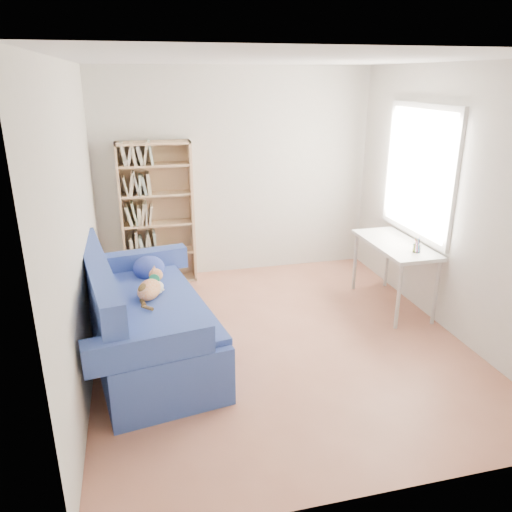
{
  "coord_description": "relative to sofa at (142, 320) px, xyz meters",
  "views": [
    {
      "loc": [
        -1.26,
        -4.18,
        2.47
      ],
      "look_at": [
        -0.19,
        0.17,
        0.85
      ],
      "focal_mm": 35.0,
      "sensor_mm": 36.0,
      "label": 1
    }
  ],
  "objects": [
    {
      "name": "desk",
      "position": [
        2.77,
        0.45,
        0.3
      ],
      "size": [
        0.53,
        1.15,
        0.75
      ],
      "color": "white",
      "rests_on": "ground"
    },
    {
      "name": "sofa",
      "position": [
        0.0,
        0.0,
        0.0
      ],
      "size": [
        1.27,
        2.17,
        1.0
      ],
      "rotation": [
        0.0,
        0.0,
        0.16
      ],
      "color": "navy",
      "rests_on": "ground"
    },
    {
      "name": "pen_cup",
      "position": [
        2.82,
        0.12,
        0.44
      ],
      "size": [
        0.08,
        0.08,
        0.16
      ],
      "color": "white",
      "rests_on": "desk"
    },
    {
      "name": "ground",
      "position": [
        1.3,
        -0.03,
        -0.37
      ],
      "size": [
        4.0,
        4.0,
        0.0
      ],
      "primitive_type": "plane",
      "color": "#A4614A",
      "rests_on": "ground"
    },
    {
      "name": "room_shell",
      "position": [
        1.4,
        -0.0,
        1.27
      ],
      "size": [
        3.54,
        4.04,
        2.62
      ],
      "color": "silver",
      "rests_on": "ground"
    },
    {
      "name": "bookshelf",
      "position": [
        0.28,
        1.81,
        0.44
      ],
      "size": [
        0.88,
        0.27,
        1.75
      ],
      "color": "tan",
      "rests_on": "ground"
    }
  ]
}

